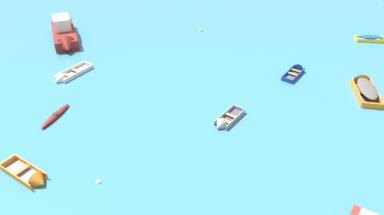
{
  "coord_description": "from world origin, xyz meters",
  "views": [
    {
      "loc": [
        -3.55,
        5.11,
        13.31
      ],
      "look_at": [
        0.0,
        23.67,
        0.15
      ],
      "focal_mm": 31.41,
      "sensor_mm": 36.0,
      "label": 1
    }
  ],
  "objects_px": {
    "rowboat_orange_far_back": "(364,86)",
    "mooring_buoy_between_boats_left": "(201,31)",
    "motor_launch_maroon_foreground_center": "(65,35)",
    "rowboat_white_back_row_right": "(65,77)",
    "rowboat_yellow_cluster_inner": "(375,39)",
    "mooring_buoy_outer_edge": "(99,182)",
    "rowboat_orange_far_right": "(32,178)",
    "rowboat_grey_near_right": "(224,122)",
    "kayak_maroon_outer_left": "(55,116)",
    "rowboat_deep_blue_near_camera": "(297,71)"
  },
  "relations": [
    {
      "from": "rowboat_orange_far_right",
      "to": "mooring_buoy_between_boats_left",
      "type": "bearing_deg",
      "value": 54.77
    },
    {
      "from": "rowboat_white_back_row_right",
      "to": "mooring_buoy_outer_edge",
      "type": "xyz_separation_m",
      "value": [
        2.99,
        -11.67,
        -0.15
      ]
    },
    {
      "from": "rowboat_orange_far_back",
      "to": "mooring_buoy_outer_edge",
      "type": "distance_m",
      "value": 19.98
    },
    {
      "from": "rowboat_grey_near_right",
      "to": "kayak_maroon_outer_left",
      "type": "relative_size",
      "value": 0.94
    },
    {
      "from": "rowboat_yellow_cluster_inner",
      "to": "kayak_maroon_outer_left",
      "type": "relative_size",
      "value": 1.1
    },
    {
      "from": "rowboat_grey_near_right",
      "to": "mooring_buoy_between_boats_left",
      "type": "distance_m",
      "value": 15.83
    },
    {
      "from": "rowboat_orange_far_right",
      "to": "rowboat_grey_near_right",
      "type": "height_order",
      "value": "rowboat_orange_far_right"
    },
    {
      "from": "kayak_maroon_outer_left",
      "to": "rowboat_orange_far_back",
      "type": "bearing_deg",
      "value": -1.94
    },
    {
      "from": "rowboat_grey_near_right",
      "to": "mooring_buoy_outer_edge",
      "type": "bearing_deg",
      "value": -155.28
    },
    {
      "from": "rowboat_orange_far_right",
      "to": "rowboat_grey_near_right",
      "type": "xyz_separation_m",
      "value": [
        11.24,
        2.78,
        -0.03
      ]
    },
    {
      "from": "rowboat_yellow_cluster_inner",
      "to": "mooring_buoy_between_boats_left",
      "type": "relative_size",
      "value": 7.48
    },
    {
      "from": "motor_launch_maroon_foreground_center",
      "to": "rowboat_orange_far_back",
      "type": "distance_m",
      "value": 26.62
    },
    {
      "from": "rowboat_deep_blue_near_camera",
      "to": "mooring_buoy_outer_edge",
      "type": "distance_m",
      "value": 17.97
    },
    {
      "from": "motor_launch_maroon_foreground_center",
      "to": "mooring_buoy_between_boats_left",
      "type": "distance_m",
      "value": 13.43
    },
    {
      "from": "rowboat_deep_blue_near_camera",
      "to": "mooring_buoy_between_boats_left",
      "type": "bearing_deg",
      "value": 119.81
    },
    {
      "from": "rowboat_orange_far_right",
      "to": "rowboat_deep_blue_near_camera",
      "type": "bearing_deg",
      "value": 23.87
    },
    {
      "from": "rowboat_deep_blue_near_camera",
      "to": "rowboat_orange_far_back",
      "type": "distance_m",
      "value": 5.09
    },
    {
      "from": "rowboat_grey_near_right",
      "to": "mooring_buoy_outer_edge",
      "type": "relative_size",
      "value": 9.26
    },
    {
      "from": "rowboat_white_back_row_right",
      "to": "rowboat_yellow_cluster_inner",
      "type": "bearing_deg",
      "value": 3.86
    },
    {
      "from": "rowboat_white_back_row_right",
      "to": "kayak_maroon_outer_left",
      "type": "height_order",
      "value": "rowboat_white_back_row_right"
    },
    {
      "from": "kayak_maroon_outer_left",
      "to": "rowboat_orange_far_back",
      "type": "xyz_separation_m",
      "value": [
        22.17,
        -0.75,
        0.2
      ]
    },
    {
      "from": "rowboat_deep_blue_near_camera",
      "to": "mooring_buoy_between_boats_left",
      "type": "relative_size",
      "value": 6.57
    },
    {
      "from": "rowboat_orange_far_back",
      "to": "mooring_buoy_between_boats_left",
      "type": "xyz_separation_m",
      "value": [
        -9.52,
        13.63,
        -0.33
      ]
    },
    {
      "from": "rowboat_orange_far_right",
      "to": "rowboat_white_back_row_right",
      "type": "distance_m",
      "value": 10.86
    },
    {
      "from": "rowboat_yellow_cluster_inner",
      "to": "mooring_buoy_outer_edge",
      "type": "distance_m",
      "value": 29.02
    },
    {
      "from": "rowboat_yellow_cluster_inner",
      "to": "rowboat_deep_blue_near_camera",
      "type": "bearing_deg",
      "value": -156.47
    },
    {
      "from": "rowboat_orange_far_right",
      "to": "mooring_buoy_outer_edge",
      "type": "relative_size",
      "value": 10.3
    },
    {
      "from": "rowboat_orange_far_right",
      "to": "mooring_buoy_outer_edge",
      "type": "height_order",
      "value": "rowboat_orange_far_right"
    },
    {
      "from": "rowboat_deep_blue_near_camera",
      "to": "rowboat_white_back_row_right",
      "type": "xyz_separation_m",
      "value": [
        -18.44,
        2.5,
        0.0
      ]
    },
    {
      "from": "rowboat_orange_far_right",
      "to": "rowboat_grey_near_right",
      "type": "distance_m",
      "value": 11.58
    },
    {
      "from": "kayak_maroon_outer_left",
      "to": "rowboat_orange_far_back",
      "type": "relative_size",
      "value": 0.65
    },
    {
      "from": "rowboat_deep_blue_near_camera",
      "to": "rowboat_yellow_cluster_inner",
      "type": "distance_m",
      "value": 11.11
    },
    {
      "from": "rowboat_white_back_row_right",
      "to": "rowboat_yellow_cluster_inner",
      "type": "relative_size",
      "value": 1.06
    },
    {
      "from": "rowboat_yellow_cluster_inner",
      "to": "rowboat_orange_far_back",
      "type": "bearing_deg",
      "value": -129.28
    },
    {
      "from": "rowboat_deep_blue_near_camera",
      "to": "mooring_buoy_outer_edge",
      "type": "bearing_deg",
      "value": -149.3
    },
    {
      "from": "motor_launch_maroon_foreground_center",
      "to": "rowboat_grey_near_right",
      "type": "xyz_separation_m",
      "value": [
        11.59,
        -15.61,
        -0.53
      ]
    },
    {
      "from": "rowboat_yellow_cluster_inner",
      "to": "mooring_buoy_outer_edge",
      "type": "bearing_deg",
      "value": -152.04
    },
    {
      "from": "rowboat_white_back_row_right",
      "to": "rowboat_orange_far_back",
      "type": "xyz_separation_m",
      "value": [
        22.14,
        -5.99,
        0.19
      ]
    },
    {
      "from": "rowboat_grey_near_right",
      "to": "rowboat_deep_blue_near_camera",
      "type": "bearing_deg",
      "value": 36.14
    },
    {
      "from": "motor_launch_maroon_foreground_center",
      "to": "rowboat_deep_blue_near_camera",
      "type": "bearing_deg",
      "value": -27.57
    },
    {
      "from": "rowboat_orange_far_right",
      "to": "rowboat_yellow_cluster_inner",
      "type": "xyz_separation_m",
      "value": [
        29.06,
        12.79,
        0.08
      ]
    },
    {
      "from": "kayak_maroon_outer_left",
      "to": "mooring_buoy_between_boats_left",
      "type": "xyz_separation_m",
      "value": [
        12.65,
        12.88,
        -0.13
      ]
    },
    {
      "from": "rowboat_deep_blue_near_camera",
      "to": "rowboat_grey_near_right",
      "type": "distance_m",
      "value": 9.45
    },
    {
      "from": "rowboat_yellow_cluster_inner",
      "to": "mooring_buoy_between_boats_left",
      "type": "xyz_separation_m",
      "value": [
        -16.0,
        5.71,
        -0.25
      ]
    },
    {
      "from": "mooring_buoy_outer_edge",
      "to": "rowboat_grey_near_right",
      "type": "bearing_deg",
      "value": 24.72
    },
    {
      "from": "kayak_maroon_outer_left",
      "to": "mooring_buoy_outer_edge",
      "type": "bearing_deg",
      "value": -64.9
    },
    {
      "from": "rowboat_yellow_cluster_inner",
      "to": "mooring_buoy_outer_edge",
      "type": "height_order",
      "value": "rowboat_yellow_cluster_inner"
    },
    {
      "from": "rowboat_grey_near_right",
      "to": "rowboat_yellow_cluster_inner",
      "type": "bearing_deg",
      "value": 29.33
    },
    {
      "from": "rowboat_orange_far_right",
      "to": "rowboat_yellow_cluster_inner",
      "type": "bearing_deg",
      "value": 23.75
    },
    {
      "from": "rowboat_white_back_row_right",
      "to": "rowboat_grey_near_right",
      "type": "height_order",
      "value": "rowboat_white_back_row_right"
    }
  ]
}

